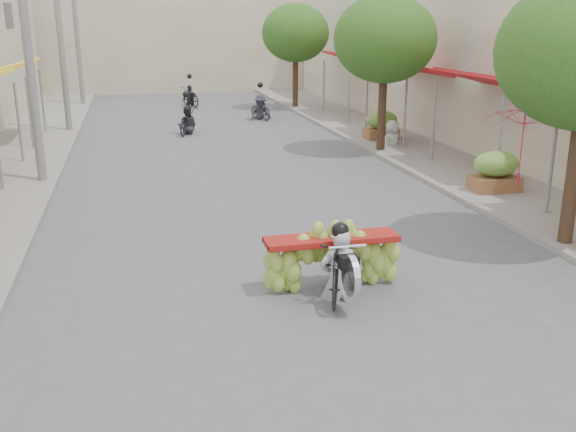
# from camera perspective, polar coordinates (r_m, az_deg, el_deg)

# --- Properties ---
(ground) EXTENTS (120.00, 120.00, 0.00)m
(ground) POSITION_cam_1_polar(r_m,az_deg,el_deg) (8.30, 8.82, -14.85)
(ground) COLOR #56555B
(ground) RESTS_ON ground
(sidewalk_left) EXTENTS (4.00, 60.00, 0.12)m
(sidewalk_left) POSITION_cam_1_polar(r_m,az_deg,el_deg) (22.30, -24.14, 4.34)
(sidewalk_left) COLOR gray
(sidewalk_left) RESTS_ON ground
(sidewalk_right) EXTENTS (4.00, 60.00, 0.12)m
(sidewalk_right) POSITION_cam_1_polar(r_m,az_deg,el_deg) (24.01, 10.90, 6.32)
(sidewalk_right) COLOR gray
(sidewalk_right) RESTS_ON ground
(shophouse_row_right) EXTENTS (9.77, 40.00, 6.00)m
(shophouse_row_right) POSITION_cam_1_polar(r_m,az_deg,el_deg) (25.32, 22.86, 12.58)
(shophouse_row_right) COLOR beige
(shophouse_row_right) RESTS_ON ground
(far_building) EXTENTS (20.00, 6.00, 7.00)m
(far_building) POSITION_cam_1_polar(r_m,az_deg,el_deg) (44.59, -10.32, 15.55)
(far_building) COLOR #BFB297
(far_building) RESTS_ON ground
(utility_pole_mid) EXTENTS (0.60, 0.24, 8.00)m
(utility_pole_mid) POSITION_cam_1_polar(r_m,az_deg,el_deg) (18.67, -22.25, 14.73)
(utility_pole_mid) COLOR slate
(utility_pole_mid) RESTS_ON ground
(utility_pole_far) EXTENTS (0.60, 0.24, 8.00)m
(utility_pole_far) POSITION_cam_1_polar(r_m,az_deg,el_deg) (27.61, -19.64, 15.30)
(utility_pole_far) COLOR slate
(utility_pole_far) RESTS_ON ground
(utility_pole_back) EXTENTS (0.60, 0.24, 8.00)m
(utility_pole_back) POSITION_cam_1_polar(r_m,az_deg,el_deg) (36.58, -18.30, 15.59)
(utility_pole_back) COLOR slate
(utility_pole_back) RESTS_ON ground
(street_tree_mid) EXTENTS (3.40, 3.40, 5.25)m
(street_tree_mid) POSITION_cam_1_polar(r_m,az_deg,el_deg) (22.09, 8.62, 15.26)
(street_tree_mid) COLOR #3A2719
(street_tree_mid) RESTS_ON ground
(street_tree_far) EXTENTS (3.40, 3.40, 5.25)m
(street_tree_far) POSITION_cam_1_polar(r_m,az_deg,el_deg) (33.52, 0.67, 15.94)
(street_tree_far) COLOR #3A2719
(street_tree_far) RESTS_ON ground
(produce_crate_mid) EXTENTS (1.20, 0.88, 1.16)m
(produce_crate_mid) POSITION_cam_1_polar(r_m,az_deg,el_deg) (17.45, 17.99, 4.06)
(produce_crate_mid) COLOR brown
(produce_crate_mid) RESTS_ON ground
(produce_crate_far) EXTENTS (1.20, 0.88, 1.16)m
(produce_crate_far) POSITION_cam_1_polar(r_m,az_deg,el_deg) (24.50, 8.30, 8.20)
(produce_crate_far) COLOR brown
(produce_crate_far) RESTS_ON ground
(banana_motorbike) EXTENTS (2.25, 1.93, 2.20)m
(banana_motorbike) POSITION_cam_1_polar(r_m,az_deg,el_deg) (10.52, 4.27, -3.26)
(banana_motorbike) COLOR black
(banana_motorbike) RESTS_ON ground
(market_umbrella) EXTENTS (2.31, 2.31, 1.86)m
(market_umbrella) POSITION_cam_1_polar(r_m,az_deg,el_deg) (15.54, 20.53, 9.15)
(market_umbrella) COLOR #C0193A
(market_umbrella) RESTS_ON ground
(pedestrian) EXTENTS (0.98, 0.84, 1.72)m
(pedestrian) POSITION_cam_1_polar(r_m,az_deg,el_deg) (23.37, 9.32, 8.40)
(pedestrian) COLOR silver
(pedestrian) RESTS_ON ground
(bg_motorbike_a) EXTENTS (1.27, 1.90, 1.95)m
(bg_motorbike_a) POSITION_cam_1_polar(r_m,az_deg,el_deg) (26.27, -8.98, 8.78)
(bg_motorbike_a) COLOR black
(bg_motorbike_a) RESTS_ON ground
(bg_motorbike_b) EXTENTS (1.18, 1.68, 1.95)m
(bg_motorbike_b) POSITION_cam_1_polar(r_m,az_deg,el_deg) (29.86, -2.48, 10.17)
(bg_motorbike_b) COLOR black
(bg_motorbike_b) RESTS_ON ground
(bg_motorbike_c) EXTENTS (1.19, 1.90, 1.95)m
(bg_motorbike_c) POSITION_cam_1_polar(r_m,az_deg,el_deg) (35.05, -8.70, 10.86)
(bg_motorbike_c) COLOR black
(bg_motorbike_c) RESTS_ON ground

